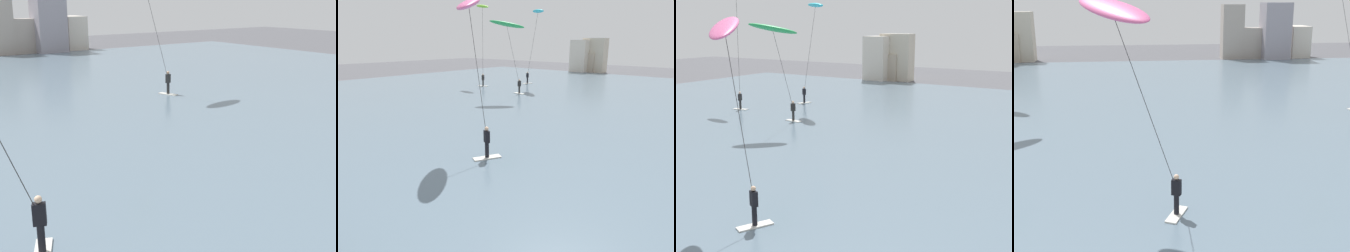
# 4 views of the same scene
# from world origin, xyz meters

# --- Properties ---
(water_bay) EXTENTS (84.00, 52.00, 0.10)m
(water_bay) POSITION_xyz_m (0.00, 31.00, 0.05)
(water_bay) COLOR slate
(water_bay) RESTS_ON ground
(kitesurfer_pink) EXTENTS (4.23, 3.53, 8.19)m
(kitesurfer_pink) POSITION_xyz_m (-5.22, 13.83, 7.08)
(kitesurfer_pink) COLOR silver
(kitesurfer_pink) RESTS_ON water_bay
(kitesurfer_cyan) EXTENTS (4.64, 3.61, 9.60)m
(kitesurfer_cyan) POSITION_xyz_m (-16.42, 35.16, 8.58)
(kitesurfer_cyan) COLOR silver
(kitesurfer_cyan) RESTS_ON water_bay
(kitesurfer_lime) EXTENTS (3.33, 2.38, 10.47)m
(kitesurfer_lime) POSITION_xyz_m (-22.64, 31.77, 8.99)
(kitesurfer_lime) COLOR silver
(kitesurfer_lime) RESTS_ON water_bay
(kitesurfer_green) EXTENTS (3.48, 4.59, 7.91)m
(kitesurfer_green) POSITION_xyz_m (-13.75, 26.57, 6.89)
(kitesurfer_green) COLOR silver
(kitesurfer_green) RESTS_ON water_bay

